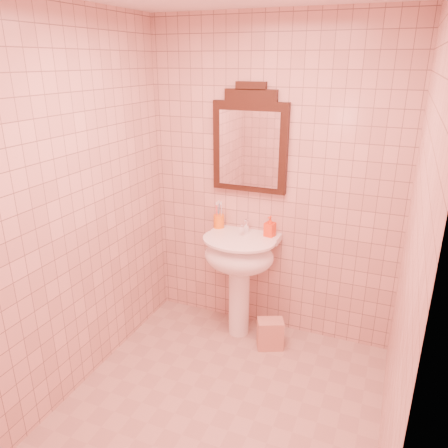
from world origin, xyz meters
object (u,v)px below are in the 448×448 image
at_px(pedestal_sink, 239,262).
at_px(towel, 270,334).
at_px(mirror, 250,143).
at_px(soap_dispenser, 270,226).
at_px(toothbrush_cup, 219,221).

relative_size(pedestal_sink, towel, 3.53).
relative_size(mirror, soap_dispenser, 4.98).
bearing_deg(pedestal_sink, towel, -16.89).
xyz_separation_m(pedestal_sink, mirror, (0.00, 0.20, 0.91)).
bearing_deg(toothbrush_cup, soap_dispenser, -2.96).
xyz_separation_m(soap_dispenser, towel, (0.10, -0.22, -0.82)).
height_order(pedestal_sink, towel, pedestal_sink).
bearing_deg(towel, pedestal_sink, 163.11).
height_order(mirror, soap_dispenser, mirror).
distance_m(pedestal_sink, soap_dispenser, 0.37).
bearing_deg(towel, mirror, 135.97).
bearing_deg(mirror, pedestal_sink, -90.00).
relative_size(toothbrush_cup, towel, 0.83).
xyz_separation_m(mirror, toothbrush_cup, (-0.24, -0.05, -0.66)).
bearing_deg(toothbrush_cup, towel, -24.48).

